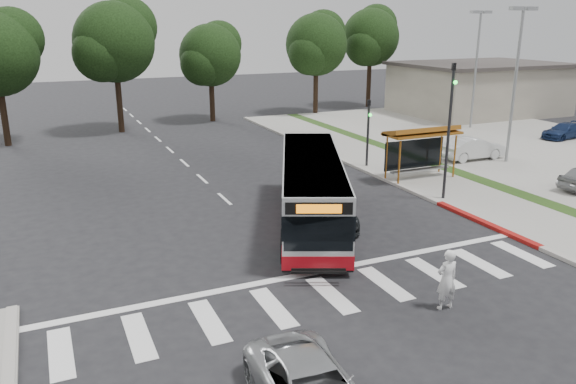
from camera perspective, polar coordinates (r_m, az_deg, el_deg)
ground at (r=22.18m, az=-1.70°, el=-4.99°), size 140.00×140.00×0.00m
sidewalk_east at (r=33.94m, az=10.43°, el=2.62°), size 4.00×40.00×0.12m
curb_east at (r=32.88m, az=7.54°, el=2.31°), size 0.30×40.00×0.15m
curb_east_red at (r=25.29m, az=19.38°, el=-3.00°), size 0.32×6.00×0.15m
parking_lot at (r=43.12m, az=22.27°, el=4.64°), size 18.00×36.00×0.10m
commercial_building at (r=56.12m, az=18.78°, el=9.80°), size 14.00×10.00×4.40m
building_roof_cap at (r=55.92m, az=19.01°, el=12.19°), size 14.60×10.60×0.30m
crosswalk_ladder at (r=18.07m, az=4.45°, el=-10.36°), size 18.00×2.60×0.01m
bus_shelter at (r=31.05m, az=13.35°, el=5.45°), size 4.20×1.60×2.86m
traffic_signal_ne_tall at (r=27.27m, az=16.10°, el=6.97°), size 0.18×0.37×6.50m
traffic_signal_ne_short at (r=33.09m, az=8.15°, el=6.64°), size 0.18×0.37×4.00m
lot_light_front at (r=36.03m, az=22.25°, el=11.92°), size 1.90×0.35×9.01m
lot_light_mid at (r=47.38m, az=18.66°, el=13.18°), size 1.90×0.35×9.01m
tree_ne_a at (r=52.85m, az=2.94°, el=14.83°), size 6.16×5.74×9.30m
tree_ne_b at (r=58.03m, az=8.43°, el=15.38°), size 6.16×5.74×10.02m
tree_north_a at (r=45.53m, az=-17.16°, el=14.48°), size 6.60×6.15×10.17m
tree_north_b at (r=49.19m, az=-7.84°, el=13.70°), size 5.72×5.33×8.43m
transit_bus at (r=23.69m, az=2.41°, el=0.09°), size 6.67×11.05×2.85m
pedestrian at (r=17.46m, az=15.83°, el=-8.56°), size 0.71×0.48×1.90m
dark_sedan at (r=23.93m, az=3.90°, el=-1.72°), size 2.62×4.72×1.29m
parked_car_1 at (r=36.62m, az=18.23°, el=4.26°), size 4.21×1.48×1.38m
parked_car_3 at (r=45.85m, az=26.27°, el=5.60°), size 3.99×1.99×1.11m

